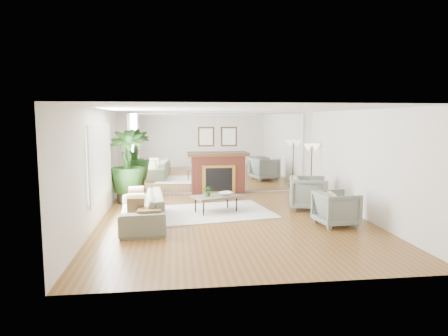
{
  "coord_description": "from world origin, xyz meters",
  "views": [
    {
      "loc": [
        -1.3,
        -8.69,
        2.29
      ],
      "look_at": [
        -0.15,
        0.6,
        1.13
      ],
      "focal_mm": 32.0,
      "sensor_mm": 36.0,
      "label": 1
    }
  ],
  "objects": [
    {
      "name": "tabletop_plant",
      "position": [
        -0.53,
        0.74,
        0.57
      ],
      "size": [
        0.3,
        0.28,
        0.27
      ],
      "primitive_type": "imported",
      "rotation": [
        0.0,
        0.0,
        -0.32
      ],
      "color": "#2C5920",
      "rests_on": "coffee_table"
    },
    {
      "name": "area_rug",
      "position": [
        -0.46,
        0.84,
        0.02
      ],
      "size": [
        3.19,
        2.52,
        0.03
      ],
      "primitive_type": "cube",
      "rotation": [
        0.0,
        0.0,
        0.17
      ],
      "color": "silver",
      "rests_on": "ground"
    },
    {
      "name": "potted_ficus",
      "position": [
        -2.6,
        2.33,
        1.06
      ],
      "size": [
        1.05,
        1.05,
        1.98
      ],
      "color": "#29251E",
      "rests_on": "ground"
    },
    {
      "name": "armchair_front",
      "position": [
        2.13,
        -0.64,
        0.37
      ],
      "size": [
        0.9,
        0.88,
        0.74
      ],
      "primitive_type": "imported",
      "rotation": [
        0.0,
        0.0,
        1.68
      ],
      "color": "gray",
      "rests_on": "ground"
    },
    {
      "name": "book",
      "position": [
        -0.1,
        1.14,
        0.44
      ],
      "size": [
        0.29,
        0.34,
        0.02
      ],
      "primitive_type": "imported",
      "rotation": [
        0.0,
        0.0,
        0.3
      ],
      "color": "olive",
      "rests_on": "coffee_table"
    },
    {
      "name": "ground",
      "position": [
        0.0,
        0.0,
        0.0
      ],
      "size": [
        7.0,
        7.0,
        0.0
      ],
      "primitive_type": "plane",
      "color": "brown",
      "rests_on": "ground"
    },
    {
      "name": "mirror_panel",
      "position": [
        0.0,
        3.47,
        1.25
      ],
      "size": [
        5.4,
        0.04,
        2.4
      ],
      "primitive_type": "cube",
      "color": "silver",
      "rests_on": "wall_back"
    },
    {
      "name": "floor_lamp",
      "position": [
        2.68,
        2.53,
        1.34
      ],
      "size": [
        0.51,
        0.28,
        1.57
      ],
      "color": "black",
      "rests_on": "ground"
    },
    {
      "name": "wall_right",
      "position": [
        2.99,
        0.0,
        1.25
      ],
      "size": [
        0.02,
        7.0,
        2.5
      ],
      "primitive_type": "cube",
      "color": "silver",
      "rests_on": "ground"
    },
    {
      "name": "wall_back",
      "position": [
        0.0,
        3.49,
        1.25
      ],
      "size": [
        6.0,
        0.02,
        2.5
      ],
      "primitive_type": "cube",
      "color": "silver",
      "rests_on": "ground"
    },
    {
      "name": "sofa",
      "position": [
        -2.03,
        -0.02,
        0.34
      ],
      "size": [
        1.09,
        2.38,
        0.68
      ],
      "primitive_type": "imported",
      "rotation": [
        0.0,
        0.0,
        -1.49
      ],
      "color": "#6B7059",
      "rests_on": "ground"
    },
    {
      "name": "coffee_table",
      "position": [
        -0.32,
        0.82,
        0.39
      ],
      "size": [
        1.23,
        0.98,
        0.43
      ],
      "rotation": [
        0.0,
        0.0,
        0.38
      ],
      "color": "#64594F",
      "rests_on": "ground"
    },
    {
      "name": "side_table",
      "position": [
        -1.82,
        -0.81,
        0.44
      ],
      "size": [
        0.46,
        0.46,
        0.52
      ],
      "rotation": [
        0.0,
        0.0,
        -0.0
      ],
      "color": "olive",
      "rests_on": "ground"
    },
    {
      "name": "wall_left",
      "position": [
        -2.99,
        0.0,
        1.25
      ],
      "size": [
        0.02,
        7.0,
        2.5
      ],
      "primitive_type": "cube",
      "color": "silver",
      "rests_on": "ground"
    },
    {
      "name": "window_panel",
      "position": [
        -2.96,
        0.4,
        1.35
      ],
      "size": [
        0.04,
        2.4,
        1.5
      ],
      "primitive_type": "cube",
      "color": "#B2E09E",
      "rests_on": "wall_left"
    },
    {
      "name": "fireplace",
      "position": [
        0.0,
        3.26,
        0.66
      ],
      "size": [
        1.85,
        0.83,
        2.05
      ],
      "color": "maroon",
      "rests_on": "ground"
    },
    {
      "name": "fruit_bowl",
      "position": [
        -0.12,
        0.82,
        0.46
      ],
      "size": [
        0.29,
        0.29,
        0.07
      ],
      "primitive_type": "imported",
      "rotation": [
        0.0,
        0.0,
        -0.06
      ],
      "color": "olive",
      "rests_on": "coffee_table"
    },
    {
      "name": "armchair_back",
      "position": [
        2.06,
        0.96,
        0.42
      ],
      "size": [
        1.11,
        1.09,
        0.83
      ],
      "primitive_type": "imported",
      "rotation": [
        0.0,
        0.0,
        1.31
      ],
      "color": "gray",
      "rests_on": "ground"
    }
  ]
}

